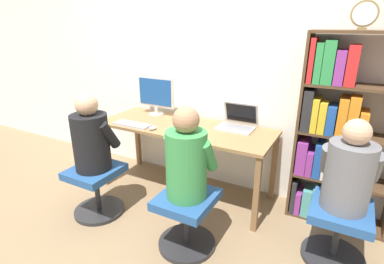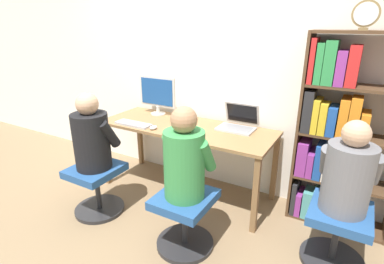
{
  "view_description": "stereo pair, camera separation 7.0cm",
  "coord_description": "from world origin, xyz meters",
  "px_view_note": "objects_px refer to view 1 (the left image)",
  "views": [
    {
      "loc": [
        1.46,
        -2.21,
        1.77
      ],
      "look_at": [
        0.19,
        0.14,
        0.8
      ],
      "focal_mm": 28.0,
      "sensor_mm": 36.0,
      "label": 1
    },
    {
      "loc": [
        1.52,
        -2.17,
        1.77
      ],
      "look_at": [
        0.19,
        0.14,
        0.8
      ],
      "focal_mm": 28.0,
      "sensor_mm": 36.0,
      "label": 2
    }
  ],
  "objects_px": {
    "office_chair_left": "(97,186)",
    "desktop_monitor": "(156,95)",
    "person_at_monitor": "(91,137)",
    "bookshelf": "(333,133)",
    "office_chair_side": "(338,228)",
    "office_chair_right": "(187,216)",
    "laptop": "(237,123)",
    "keyboard": "(132,124)",
    "person_near_shelf": "(349,171)",
    "person_at_laptop": "(187,159)",
    "desk_clock": "(364,15)"
  },
  "relations": [
    {
      "from": "office_chair_left",
      "to": "office_chair_right",
      "type": "distance_m",
      "value": 1.0
    },
    {
      "from": "bookshelf",
      "to": "office_chair_side",
      "type": "relative_size",
      "value": 3.57
    },
    {
      "from": "desk_clock",
      "to": "office_chair_side",
      "type": "relative_size",
      "value": 0.43
    },
    {
      "from": "laptop",
      "to": "bookshelf",
      "type": "xyz_separation_m",
      "value": [
        0.89,
        -0.01,
        0.05
      ]
    },
    {
      "from": "person_at_laptop",
      "to": "person_near_shelf",
      "type": "relative_size",
      "value": 1.07
    },
    {
      "from": "office_chair_left",
      "to": "keyboard",
      "type": "bearing_deg",
      "value": 83.18
    },
    {
      "from": "person_at_laptop",
      "to": "office_chair_side",
      "type": "bearing_deg",
      "value": 20.73
    },
    {
      "from": "keyboard",
      "to": "office_chair_side",
      "type": "bearing_deg",
      "value": -2.75
    },
    {
      "from": "person_near_shelf",
      "to": "keyboard",
      "type": "bearing_deg",
      "value": 177.39
    },
    {
      "from": "person_at_laptop",
      "to": "office_chair_side",
      "type": "height_order",
      "value": "person_at_laptop"
    },
    {
      "from": "laptop",
      "to": "person_near_shelf",
      "type": "distance_m",
      "value": 1.17
    },
    {
      "from": "desktop_monitor",
      "to": "office_chair_side",
      "type": "height_order",
      "value": "desktop_monitor"
    },
    {
      "from": "person_at_laptop",
      "to": "bookshelf",
      "type": "distance_m",
      "value": 1.34
    },
    {
      "from": "laptop",
      "to": "person_at_laptop",
      "type": "xyz_separation_m",
      "value": [
        -0.05,
        -0.96,
        -0.01
      ]
    },
    {
      "from": "desk_clock",
      "to": "keyboard",
      "type": "bearing_deg",
      "value": -169.41
    },
    {
      "from": "person_near_shelf",
      "to": "office_chair_right",
      "type": "bearing_deg",
      "value": -158.78
    },
    {
      "from": "laptop",
      "to": "office_chair_right",
      "type": "xyz_separation_m",
      "value": [
        -0.05,
        -0.96,
        -0.53
      ]
    },
    {
      "from": "person_at_monitor",
      "to": "person_near_shelf",
      "type": "distance_m",
      "value": 2.14
    },
    {
      "from": "person_at_monitor",
      "to": "desk_clock",
      "type": "distance_m",
      "value": 2.43
    },
    {
      "from": "person_at_laptop",
      "to": "laptop",
      "type": "bearing_deg",
      "value": 86.88
    },
    {
      "from": "person_at_laptop",
      "to": "person_near_shelf",
      "type": "xyz_separation_m",
      "value": [
        1.1,
        0.42,
        -0.03
      ]
    },
    {
      "from": "keyboard",
      "to": "person_at_laptop",
      "type": "bearing_deg",
      "value": -28.68
    },
    {
      "from": "office_chair_right",
      "to": "office_chair_side",
      "type": "distance_m",
      "value": 1.18
    },
    {
      "from": "keyboard",
      "to": "desk_clock",
      "type": "xyz_separation_m",
      "value": [
        1.95,
        0.36,
        1.05
      ]
    },
    {
      "from": "office_chair_right",
      "to": "person_near_shelf",
      "type": "xyz_separation_m",
      "value": [
        1.1,
        0.43,
        0.49
      ]
    },
    {
      "from": "person_at_monitor",
      "to": "desk_clock",
      "type": "bearing_deg",
      "value": 23.51
    },
    {
      "from": "office_chair_side",
      "to": "person_near_shelf",
      "type": "bearing_deg",
      "value": 90.0
    },
    {
      "from": "office_chair_side",
      "to": "office_chair_right",
      "type": "bearing_deg",
      "value": -159.02
    },
    {
      "from": "office_chair_right",
      "to": "bookshelf",
      "type": "bearing_deg",
      "value": 45.41
    },
    {
      "from": "keyboard",
      "to": "person_at_laptop",
      "type": "height_order",
      "value": "person_at_laptop"
    },
    {
      "from": "laptop",
      "to": "office_chair_side",
      "type": "height_order",
      "value": "laptop"
    },
    {
      "from": "bookshelf",
      "to": "office_chair_side",
      "type": "bearing_deg",
      "value": -73.46
    },
    {
      "from": "keyboard",
      "to": "office_chair_side",
      "type": "relative_size",
      "value": 0.83
    },
    {
      "from": "office_chair_left",
      "to": "office_chair_side",
      "type": "xyz_separation_m",
      "value": [
        2.1,
        0.42,
        0.0
      ]
    },
    {
      "from": "office_chair_left",
      "to": "desktop_monitor",
      "type": "bearing_deg",
      "value": 86.64
    },
    {
      "from": "office_chair_left",
      "to": "person_at_monitor",
      "type": "height_order",
      "value": "person_at_monitor"
    },
    {
      "from": "person_at_laptop",
      "to": "person_near_shelf",
      "type": "height_order",
      "value": "person_at_laptop"
    },
    {
      "from": "desktop_monitor",
      "to": "laptop",
      "type": "distance_m",
      "value": 1.01
    },
    {
      "from": "person_at_monitor",
      "to": "office_chair_side",
      "type": "xyz_separation_m",
      "value": [
        2.1,
        0.41,
        -0.51
      ]
    },
    {
      "from": "laptop",
      "to": "office_chair_right",
      "type": "relative_size",
      "value": 0.75
    },
    {
      "from": "keyboard",
      "to": "person_near_shelf",
      "type": "relative_size",
      "value": 0.59
    },
    {
      "from": "office_chair_left",
      "to": "office_chair_right",
      "type": "bearing_deg",
      "value": -0.15
    },
    {
      "from": "desktop_monitor",
      "to": "person_near_shelf",
      "type": "distance_m",
      "value": 2.12
    },
    {
      "from": "desktop_monitor",
      "to": "office_chair_left",
      "type": "relative_size",
      "value": 0.98
    },
    {
      "from": "desk_clock",
      "to": "person_near_shelf",
      "type": "bearing_deg",
      "value": -79.36
    },
    {
      "from": "office_chair_side",
      "to": "desktop_monitor",
      "type": "bearing_deg",
      "value": 165.07
    },
    {
      "from": "keyboard",
      "to": "person_near_shelf",
      "type": "bearing_deg",
      "value": -2.61
    },
    {
      "from": "laptop",
      "to": "keyboard",
      "type": "distance_m",
      "value": 1.09
    },
    {
      "from": "bookshelf",
      "to": "office_chair_left",
      "type": "bearing_deg",
      "value": -153.9
    },
    {
      "from": "desktop_monitor",
      "to": "office_chair_right",
      "type": "xyz_separation_m",
      "value": [
        0.94,
        -0.97,
        -0.72
      ]
    }
  ]
}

